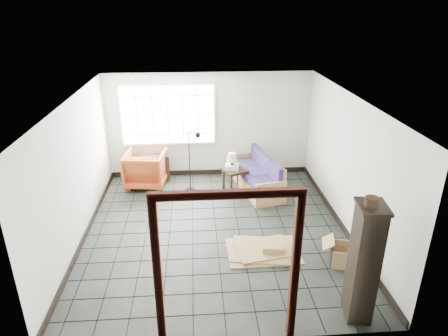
{
  "coord_description": "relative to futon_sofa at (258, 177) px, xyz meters",
  "views": [
    {
      "loc": [
        -0.33,
        -6.7,
        4.18
      ],
      "look_at": [
        0.18,
        0.3,
        1.19
      ],
      "focal_mm": 32.0,
      "sensor_mm": 36.0,
      "label": 1
    }
  ],
  "objects": [
    {
      "name": "open_box",
      "position": [
        1.04,
        -3.01,
        -0.13
      ],
      "size": [
        0.89,
        0.59,
        0.46
      ],
      "rotation": [
        0.0,
        0.0,
        -0.26
      ],
      "color": "#987D49",
      "rests_on": "ground"
    },
    {
      "name": "cardboard_pile",
      "position": [
        -0.28,
        -2.59,
        -0.25
      ],
      "size": [
        1.29,
        1.01,
        0.19
      ],
      "rotation": [
        0.0,
        0.0,
        -0.03
      ],
      "color": "#987D49",
      "rests_on": "ground"
    },
    {
      "name": "console_shelf",
      "position": [
        -2.56,
        0.6,
        0.02
      ],
      "size": [
        0.89,
        0.56,
        0.65
      ],
      "rotation": [
        0.0,
        0.0,
        0.31
      ],
      "color": "black",
      "rests_on": "ground"
    },
    {
      "name": "projector",
      "position": [
        -0.64,
        -0.04,
        0.3
      ],
      "size": [
        0.35,
        0.3,
        0.11
      ],
      "rotation": [
        0.0,
        0.0,
        -0.2
      ],
      "color": "silver",
      "rests_on": "side_table"
    },
    {
      "name": "tall_shelf",
      "position": [
        0.77,
        -4.2,
        0.6
      ],
      "size": [
        0.43,
        0.52,
        1.77
      ],
      "rotation": [
        0.0,
        0.0,
        -0.12
      ],
      "color": "black",
      "rests_on": "ground"
    },
    {
      "name": "doorway_trim",
      "position": [
        -1.11,
        -4.5,
        1.08
      ],
      "size": [
        1.8,
        0.08,
        2.2
      ],
      "color": "#3D140E",
      "rests_on": "ground"
    },
    {
      "name": "armchair",
      "position": [
        -2.67,
        0.38,
        0.17
      ],
      "size": [
        1.01,
        0.96,
        0.94
      ],
      "primitive_type": "imported",
      "rotation": [
        0.0,
        0.0,
        3.01
      ],
      "color": "brown",
      "rests_on": "ground"
    },
    {
      "name": "table_lamp",
      "position": [
        -0.63,
        -0.04,
        0.51
      ],
      "size": [
        0.27,
        0.27,
        0.39
      ],
      "rotation": [
        0.0,
        0.0,
        0.05
      ],
      "color": "black",
      "rests_on": "side_table"
    },
    {
      "name": "window_panel",
      "position": [
        -2.11,
        0.9,
        1.3
      ],
      "size": [
        2.32,
        0.08,
        1.52
      ],
      "color": "silver",
      "rests_on": "ground"
    },
    {
      "name": "side_table",
      "position": [
        -0.57,
        -0.05,
        0.15
      ],
      "size": [
        0.65,
        0.65,
        0.54
      ],
      "rotation": [
        0.0,
        0.0,
        0.39
      ],
      "color": "black",
      "rests_on": "ground"
    },
    {
      "name": "ground",
      "position": [
        -1.11,
        -1.8,
        -0.3
      ],
      "size": [
        5.5,
        5.5,
        0.0
      ],
      "primitive_type": "plane",
      "color": "black",
      "rests_on": "ground"
    },
    {
      "name": "futon_sofa",
      "position": [
        0.0,
        0.0,
        0.0
      ],
      "size": [
        1.09,
        1.98,
        0.83
      ],
      "rotation": [
        0.0,
        0.0,
        0.21
      ],
      "color": "#906541",
      "rests_on": "ground"
    },
    {
      "name": "floor_lamp",
      "position": [
        -1.51,
        -0.02,
        0.52
      ],
      "size": [
        0.41,
        0.32,
        1.53
      ],
      "rotation": [
        0.0,
        0.0,
        -0.11
      ],
      "color": "black",
      "rests_on": "ground"
    },
    {
      "name": "room_shell",
      "position": [
        -1.11,
        -1.77,
        1.38
      ],
      "size": [
        5.02,
        5.52,
        2.61
      ],
      "color": "silver",
      "rests_on": "ground"
    },
    {
      "name": "pot",
      "position": [
        0.73,
        -4.23,
        1.54
      ],
      "size": [
        0.22,
        0.22,
        0.13
      ],
      "rotation": [
        0.0,
        0.0,
        -0.37
      ],
      "color": "black",
      "rests_on": "tall_shelf"
    }
  ]
}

